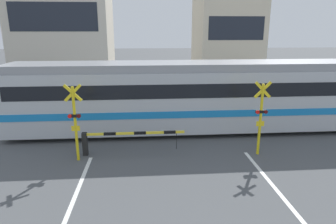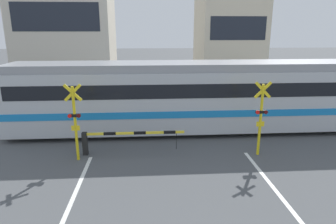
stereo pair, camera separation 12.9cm
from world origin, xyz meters
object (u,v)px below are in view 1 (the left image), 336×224
Objects in this scene: crossing_signal_right at (261,115)px; pedestrian at (174,91)px; crossing_barrier_far at (199,104)px; crossing_signal_left at (75,119)px; crossing_barrier_near at (114,138)px; commuter_train at (193,95)px.

pedestrian is at bearing 106.96° from crossing_signal_right.
crossing_signal_right is at bearing -76.65° from crossing_barrier_far.
crossing_signal_right is at bearing 0.00° from crossing_signal_left.
crossing_signal_left is 1.77× the size of pedestrian.
crossing_barrier_near is 7.00m from crossing_barrier_far.
crossing_barrier_far is at bearing 103.35° from crossing_signal_right.
commuter_train reaches higher than crossing_signal_left.
crossing_signal_right is 1.77× the size of pedestrian.
commuter_train is at bearing 124.41° from crossing_signal_right.
commuter_train is 5.41m from pedestrian.
crossing_barrier_far is (4.49, 5.37, 0.00)m from crossing_barrier_near.
crossing_signal_right reaches higher than crossing_barrier_near.
crossing_barrier_near is 8.71m from pedestrian.
crossing_signal_right reaches higher than pedestrian.
commuter_train reaches higher than crossing_barrier_near.
commuter_train is 6.00m from crossing_signal_left.
commuter_train is 10.35× the size of pedestrian.
crossing_signal_left is 7.27m from crossing_signal_right.
crossing_barrier_near is (-3.68, -2.74, -1.14)m from commuter_train.
crossing_barrier_near is at bearing -129.92° from crossing_barrier_far.
crossing_signal_left is at bearing -160.95° from crossing_barrier_near.
commuter_train reaches higher than crossing_barrier_far.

